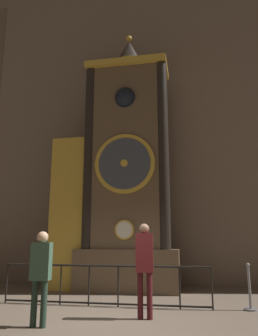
% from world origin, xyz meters
% --- Properties ---
extents(ground_plane, '(28.00, 28.00, 0.00)m').
position_xyz_m(ground_plane, '(0.00, 0.00, 0.00)').
color(ground_plane, brown).
extents(cathedral_back_wall, '(24.00, 0.32, 12.75)m').
position_xyz_m(cathedral_back_wall, '(-0.09, 5.24, 6.37)').
color(cathedral_back_wall, '#7A6656').
rests_on(cathedral_back_wall, ground_plane).
extents(clock_tower, '(3.93, 1.79, 8.49)m').
position_xyz_m(clock_tower, '(-0.77, 3.74, 3.45)').
color(clock_tower, brown).
rests_on(clock_tower, ground_plane).
extents(railing_fence, '(4.87, 0.05, 0.91)m').
position_xyz_m(railing_fence, '(-0.59, 1.32, 0.51)').
color(railing_fence, black).
rests_on(railing_fence, ground_plane).
extents(visitor_near, '(0.36, 0.25, 1.62)m').
position_xyz_m(visitor_near, '(-1.22, -0.65, 0.97)').
color(visitor_near, '#213427').
rests_on(visitor_near, ground_plane).
extents(visitor_far, '(0.36, 0.25, 1.79)m').
position_xyz_m(visitor_far, '(0.51, 0.27, 1.07)').
color(visitor_far, '#461518').
rests_on(visitor_far, ground_plane).
extents(stanchion_post, '(0.28, 0.28, 0.98)m').
position_xyz_m(stanchion_post, '(2.62, 1.46, 0.31)').
color(stanchion_post, gray).
rests_on(stanchion_post, ground_plane).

